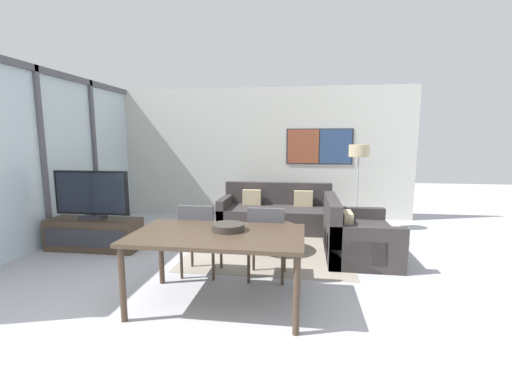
{
  "coord_description": "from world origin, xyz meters",
  "views": [
    {
      "loc": [
        1.13,
        -2.15,
        1.69
      ],
      "look_at": [
        0.46,
        2.63,
        0.95
      ],
      "focal_mm": 24.0,
      "sensor_mm": 36.0,
      "label": 1
    }
  ],
  "objects_px": {
    "coffee_table": "(269,232)",
    "fruit_bowl": "(228,227)",
    "television": "(92,195)",
    "dining_table": "(218,240)",
    "dining_chair_left": "(200,236)",
    "dining_chair_centre": "(267,240)",
    "sofa_side": "(353,237)",
    "sofa_main": "(277,214)",
    "tv_console": "(94,234)",
    "floor_lamp": "(359,157)"
  },
  "relations": [
    {
      "from": "sofa_main",
      "to": "television",
      "type": "bearing_deg",
      "value": -148.09
    },
    {
      "from": "television",
      "to": "dining_chair_left",
      "type": "relative_size",
      "value": 1.3
    },
    {
      "from": "sofa_side",
      "to": "sofa_main",
      "type": "bearing_deg",
      "value": 40.86
    },
    {
      "from": "dining_chair_centre",
      "to": "sofa_main",
      "type": "bearing_deg",
      "value": 91.83
    },
    {
      "from": "coffee_table",
      "to": "floor_lamp",
      "type": "distance_m",
      "value": 2.34
    },
    {
      "from": "television",
      "to": "coffee_table",
      "type": "relative_size",
      "value": 1.44
    },
    {
      "from": "dining_table",
      "to": "dining_chair_left",
      "type": "xyz_separation_m",
      "value": [
        -0.42,
        0.72,
        -0.19
      ]
    },
    {
      "from": "tv_console",
      "to": "dining_chair_left",
      "type": "xyz_separation_m",
      "value": [
        1.94,
        -0.79,
        0.27
      ]
    },
    {
      "from": "coffee_table",
      "to": "dining_table",
      "type": "bearing_deg",
      "value": -100.73
    },
    {
      "from": "dining_table",
      "to": "floor_lamp",
      "type": "xyz_separation_m",
      "value": [
        1.83,
        3.24,
        0.68
      ]
    },
    {
      "from": "dining_table",
      "to": "dining_chair_centre",
      "type": "height_order",
      "value": "dining_chair_centre"
    },
    {
      "from": "dining_chair_left",
      "to": "dining_chair_centre",
      "type": "relative_size",
      "value": 1.0
    },
    {
      "from": "tv_console",
      "to": "sofa_main",
      "type": "bearing_deg",
      "value": 31.92
    },
    {
      "from": "sofa_main",
      "to": "fruit_bowl",
      "type": "relative_size",
      "value": 6.23
    },
    {
      "from": "sofa_main",
      "to": "dining_chair_centre",
      "type": "bearing_deg",
      "value": -88.17
    },
    {
      "from": "sofa_main",
      "to": "sofa_side",
      "type": "bearing_deg",
      "value": -49.14
    },
    {
      "from": "sofa_side",
      "to": "dining_table",
      "type": "xyz_separation_m",
      "value": [
        -1.58,
        -1.76,
        0.42
      ]
    },
    {
      "from": "dining_table",
      "to": "dining_chair_left",
      "type": "bearing_deg",
      "value": 120.18
    },
    {
      "from": "tv_console",
      "to": "floor_lamp",
      "type": "height_order",
      "value": "floor_lamp"
    },
    {
      "from": "coffee_table",
      "to": "dining_table",
      "type": "distance_m",
      "value": 1.86
    },
    {
      "from": "tv_console",
      "to": "television",
      "type": "distance_m",
      "value": 0.61
    },
    {
      "from": "dining_chair_left",
      "to": "sofa_main",
      "type": "bearing_deg",
      "value": 72.99
    },
    {
      "from": "coffee_table",
      "to": "fruit_bowl",
      "type": "xyz_separation_m",
      "value": [
        -0.26,
        -1.68,
        0.5
      ]
    },
    {
      "from": "television",
      "to": "sofa_main",
      "type": "xyz_separation_m",
      "value": [
        2.7,
        1.68,
        -0.58
      ]
    },
    {
      "from": "sofa_side",
      "to": "dining_chair_centre",
      "type": "xyz_separation_m",
      "value": [
        -1.16,
        -1.06,
        0.23
      ]
    },
    {
      "from": "sofa_side",
      "to": "dining_chair_left",
      "type": "relative_size",
      "value": 1.54
    },
    {
      "from": "coffee_table",
      "to": "sofa_side",
      "type": "bearing_deg",
      "value": -1.31
    },
    {
      "from": "sofa_main",
      "to": "sofa_side",
      "type": "height_order",
      "value": "same"
    },
    {
      "from": "tv_console",
      "to": "coffee_table",
      "type": "height_order",
      "value": "tv_console"
    },
    {
      "from": "television",
      "to": "fruit_bowl",
      "type": "height_order",
      "value": "television"
    },
    {
      "from": "sofa_main",
      "to": "dining_chair_left",
      "type": "xyz_separation_m",
      "value": [
        -0.76,
        -2.48,
        0.23
      ]
    },
    {
      "from": "fruit_bowl",
      "to": "floor_lamp",
      "type": "xyz_separation_m",
      "value": [
        1.75,
        3.13,
        0.57
      ]
    },
    {
      "from": "tv_console",
      "to": "floor_lamp",
      "type": "xyz_separation_m",
      "value": [
        4.19,
        1.73,
        1.14
      ]
    },
    {
      "from": "dining_chair_centre",
      "to": "tv_console",
      "type": "bearing_deg",
      "value": 163.66
    },
    {
      "from": "tv_console",
      "to": "television",
      "type": "relative_size",
      "value": 1.19
    },
    {
      "from": "tv_console",
      "to": "dining_table",
      "type": "bearing_deg",
      "value": -32.65
    },
    {
      "from": "sofa_side",
      "to": "fruit_bowl",
      "type": "relative_size",
      "value": 4.16
    },
    {
      "from": "tv_console",
      "to": "sofa_side",
      "type": "xyz_separation_m",
      "value": [
        3.94,
        0.25,
        0.03
      ]
    },
    {
      "from": "dining_chair_left",
      "to": "dining_chair_centre",
      "type": "bearing_deg",
      "value": -1.51
    },
    {
      "from": "sofa_main",
      "to": "floor_lamp",
      "type": "distance_m",
      "value": 1.86
    },
    {
      "from": "tv_console",
      "to": "coffee_table",
      "type": "relative_size",
      "value": 1.7
    },
    {
      "from": "sofa_side",
      "to": "dining_chair_left",
      "type": "bearing_deg",
      "value": 117.49
    },
    {
      "from": "coffee_table",
      "to": "dining_chair_left",
      "type": "bearing_deg",
      "value": -125.33
    },
    {
      "from": "tv_console",
      "to": "television",
      "type": "xyz_separation_m",
      "value": [
        0.0,
        0.0,
        0.61
      ]
    },
    {
      "from": "dining_table",
      "to": "dining_chair_centre",
      "type": "xyz_separation_m",
      "value": [
        0.42,
        0.7,
        -0.19
      ]
    },
    {
      "from": "sofa_main",
      "to": "fruit_bowl",
      "type": "distance_m",
      "value": 3.14
    },
    {
      "from": "dining_chair_left",
      "to": "floor_lamp",
      "type": "bearing_deg",
      "value": 48.26
    },
    {
      "from": "dining_table",
      "to": "dining_chair_centre",
      "type": "bearing_deg",
      "value": 59.04
    },
    {
      "from": "dining_chair_centre",
      "to": "television",
      "type": "bearing_deg",
      "value": 163.64
    },
    {
      "from": "television",
      "to": "sofa_main",
      "type": "bearing_deg",
      "value": 31.91
    }
  ]
}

